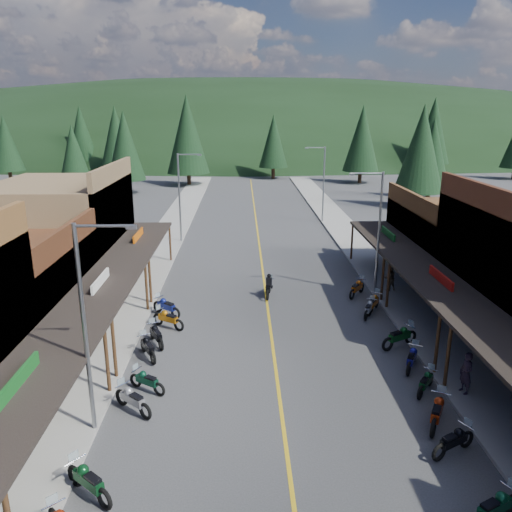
{
  "coord_description": "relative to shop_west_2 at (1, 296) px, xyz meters",
  "views": [
    {
      "loc": [
        -1.5,
        -22.3,
        11.59
      ],
      "look_at": [
        -0.68,
        7.03,
        3.0
      ],
      "focal_mm": 35.0,
      "sensor_mm": 36.0,
      "label": 1
    }
  ],
  "objects": [
    {
      "name": "streetlight_0",
      "position": [
        6.8,
        -7.7,
        1.93
      ],
      "size": [
        2.16,
        0.18,
        8.0
      ],
      "color": "gray",
      "rests_on": "ground"
    },
    {
      "name": "pine_5",
      "position": [
        47.75,
        70.3,
        5.46
      ],
      "size": [
        6.72,
        6.72,
        14.0
      ],
      "color": "black",
      "rests_on": "ground"
    },
    {
      "name": "bike_east_8",
      "position": [
        20.17,
        -1.18,
        -1.89
      ],
      "size": [
        2.33,
        1.72,
        1.28
      ],
      "primitive_type": null,
      "rotation": [
        0.0,
        0.0,
        -1.08
      ],
      "color": "#0D4218",
      "rests_on": "ground"
    },
    {
      "name": "bike_west_5",
      "position": [
        7.85,
        -6.51,
        -1.92
      ],
      "size": [
        2.09,
        1.95,
        1.23
      ],
      "primitive_type": null,
      "rotation": [
        0.0,
        0.0,
        0.85
      ],
      "color": "gray",
      "rests_on": "ground"
    },
    {
      "name": "bike_east_4",
      "position": [
        19.55,
        -9.37,
        -1.96
      ],
      "size": [
        2.08,
        1.54,
        1.15
      ],
      "primitive_type": null,
      "rotation": [
        0.0,
        0.0,
        -1.07
      ],
      "color": "black",
      "rests_on": "ground"
    },
    {
      "name": "bike_east_3",
      "position": [
        19.47,
        -12.45,
        -1.93
      ],
      "size": [
        2.21,
        1.57,
        1.21
      ],
      "primitive_type": null,
      "rotation": [
        0.0,
        0.0,
        -1.11
      ],
      "color": "#0D4226",
      "rests_on": "ground"
    },
    {
      "name": "streetlight_3",
      "position": [
        20.71,
        28.3,
        1.93
      ],
      "size": [
        2.16,
        0.18,
        8.0
      ],
      "color": "gray",
      "rests_on": "ground"
    },
    {
      "name": "streetlight_2",
      "position": [
        20.71,
        6.3,
        1.93
      ],
      "size": [
        2.16,
        0.18,
        8.0
      ],
      "color": "gray",
      "rests_on": "ground"
    },
    {
      "name": "bike_east_10",
      "position": [
        20.02,
        3.49,
        -1.92
      ],
      "size": [
        1.69,
        2.2,
        1.22
      ],
      "primitive_type": null,
      "rotation": [
        0.0,
        0.0,
        -0.53
      ],
      "color": "#C1640D",
      "rests_on": "ground"
    },
    {
      "name": "pedestrian_east_a",
      "position": [
        21.54,
        -5.68,
        -1.47
      ],
      "size": [
        0.58,
        0.75,
        1.82
      ],
      "primitive_type": "imported",
      "rotation": [
        0.0,
        0.0,
        -1.33
      ],
      "color": "#2C2030",
      "rests_on": "sidewalk_east"
    },
    {
      "name": "streetlight_1",
      "position": [
        6.8,
        20.3,
        1.93
      ],
      "size": [
        2.16,
        0.18,
        8.0
      ],
      "color": "gray",
      "rests_on": "ground"
    },
    {
      "name": "shop_west_2",
      "position": [
        0.0,
        0.0,
        0.0
      ],
      "size": [
        10.9,
        9.0,
        6.2
      ],
      "color": "#3F2111",
      "rests_on": "ground"
    },
    {
      "name": "centerline",
      "position": [
        13.75,
        18.3,
        -2.53
      ],
      "size": [
        0.15,
        90.0,
        0.01
      ],
      "primitive_type": "cube",
      "color": "gold",
      "rests_on": "ground"
    },
    {
      "name": "pine_7",
      "position": [
        -18.25,
        74.3,
        4.7
      ],
      "size": [
        5.88,
        5.88,
        12.5
      ],
      "color": "black",
      "rests_on": "ground"
    },
    {
      "name": "pine_4",
      "position": [
        31.75,
        58.3,
        4.7
      ],
      "size": [
        5.88,
        5.88,
        12.5
      ],
      "color": "black",
      "rests_on": "ground"
    },
    {
      "name": "sidewalk_east",
      "position": [
        22.45,
        18.3,
        -2.46
      ],
      "size": [
        3.4,
        94.0,
        0.15
      ],
      "primitive_type": "cube",
      "color": "gray",
      "rests_on": "ground"
    },
    {
      "name": "bike_west_9",
      "position": [
        8.12,
        1.5,
        -1.93
      ],
      "size": [
        2.15,
        1.75,
        1.21
      ],
      "primitive_type": null,
      "rotation": [
        0.0,
        0.0,
        0.99
      ],
      "color": "#B3670C",
      "rests_on": "ground"
    },
    {
      "name": "shop_west_3",
      "position": [
        -0.03,
        9.6,
        0.99
      ],
      "size": [
        10.9,
        10.2,
        8.2
      ],
      "color": "brown",
      "rests_on": "ground"
    },
    {
      "name": "bike_east_6",
      "position": [
        19.99,
        -5.41,
        -2.0
      ],
      "size": [
        1.63,
        1.85,
        1.06
      ],
      "primitive_type": null,
      "rotation": [
        0.0,
        0.0,
        -0.66
      ],
      "color": "#0B3B19",
      "rests_on": "ground"
    },
    {
      "name": "pine_3",
      "position": [
        17.75,
        64.3,
        3.95
      ],
      "size": [
        5.04,
        5.04,
        11.0
      ],
      "color": "black",
      "rests_on": "ground"
    },
    {
      "name": "rider_on_bike",
      "position": [
        13.93,
        6.28,
        -1.89
      ],
      "size": [
        1.01,
        2.19,
        1.61
      ],
      "rotation": [
        0.0,
        0.0,
        -0.15
      ],
      "color": "black",
      "rests_on": "ground"
    },
    {
      "name": "pedestrian_east_b",
      "position": [
        21.92,
        6.77,
        -1.54
      ],
      "size": [
        0.93,
        0.7,
        1.7
      ],
      "primitive_type": "imported",
      "rotation": [
        0.0,
        0.0,
        3.45
      ],
      "color": "brown",
      "rests_on": "sidewalk_east"
    },
    {
      "name": "pine_1",
      "position": [
        -10.25,
        68.3,
        4.7
      ],
      "size": [
        5.88,
        5.88,
        12.5
      ],
      "color": "black",
      "rests_on": "ground"
    },
    {
      "name": "pine_0",
      "position": [
        -26.25,
        60.3,
        3.95
      ],
      "size": [
        5.04,
        5.04,
        11.0
      ],
      "color": "black",
      "rests_on": "ground"
    },
    {
      "name": "pine_10",
      "position": [
        -4.25,
        48.3,
        4.25
      ],
      "size": [
        5.38,
        5.38,
        11.6
      ],
      "color": "black",
      "rests_on": "ground"
    },
    {
      "name": "bike_west_10",
      "position": [
        7.77,
        3.25,
        -1.91
      ],
      "size": [
        2.14,
        1.95,
        1.24
      ],
      "primitive_type": null,
      "rotation": [
        0.0,
        0.0,
        0.88
      ],
      "color": "navy",
      "rests_on": "ground"
    },
    {
      "name": "bike_west_7",
      "position": [
        7.63,
        -1.96,
        -1.94
      ],
      "size": [
        1.59,
        2.16,
        1.19
      ],
      "primitive_type": null,
      "rotation": [
        0.0,
        0.0,
        0.49
      ],
      "color": "black",
      "rests_on": "ground"
    },
    {
      "name": "pine_9",
      "position": [
        37.75,
        43.3,
        3.85
      ],
      "size": [
        4.93,
        4.93,
        10.8
      ],
      "color": "black",
      "rests_on": "ground"
    },
    {
      "name": "bike_west_4",
      "position": [
        7.44,
        -11.05,
        -1.9
      ],
      "size": [
        2.16,
        1.99,
        1.26
      ],
      "primitive_type": null,
      "rotation": [
        0.0,
        0.0,
        0.87
      ],
      "color": "#0B3B1A",
      "rests_on": "ground"
    },
    {
      "name": "sidewalk_west",
      "position": [
        5.05,
        18.3,
        -2.46
      ],
      "size": [
        3.4,
        94.0,
        0.15
      ],
      "primitive_type": "cube",
      "color": "gray",
      "rests_on": "ground"
    },
    {
      "name": "ground",
      "position": [
        13.75,
        -1.7,
        -2.53
      ],
      "size": [
        220.0,
        220.0,
        0.0
      ],
      "primitive_type": "plane",
      "color": "#38383A",
      "rests_on": "ground"
    },
    {
      "name": "shop_east_3",
      "position": [
        27.51,
        9.6,
        -0.0
      ],
      "size": [
        10.9,
        10.2,
        6.2
      ],
      "color": "#4C2D16",
      "rests_on": "ground"
    },
    {
      "name": "ridge_hill",
      "position": [
        13.75,
        133.3,
        -2.53
      ],
      "size": [
        310.0,
        140.0,
        60.0
      ],
      "primitive_type": "ellipsoid",
      "color": "black",
      "rests_on": "ground"
    },
    {
      "name": "pine_8",
      "position": [
        -8.25,
        38.3,
        3.44
      ],
      "size": [
        4.48,
        4.48,
        10.0
      ],
      "color": "black",
      "rests_on": "ground"
    },
    {
      "name": "bike_east_11",
      "position": [
        19.63,
        6.14,
        -1.93
      ],
      "size": [
        1.81,
        2.13,
        1.21
      ],
      "primitive_type": null,
      "rotation": [
        0.0,
        0.0,
        -0.62
      ],
      "color": "#AC4E0C",
      "rests_on": "ground"
    },
    {
      "name": "pine_11",
      "position": [
        33.75,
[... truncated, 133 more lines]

